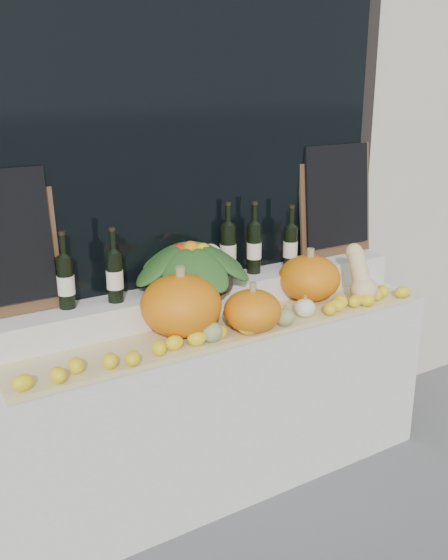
# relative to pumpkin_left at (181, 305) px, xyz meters

# --- Properties ---
(storefront_facade) EXTENTS (7.00, 0.94, 4.50)m
(storefront_facade) POSITION_rel_pumpkin_left_xyz_m (0.23, 0.80, 1.20)
(storefront_facade) COLOR beige
(storefront_facade) RESTS_ON ground
(display_sill) EXTENTS (2.30, 0.55, 0.88)m
(display_sill) POSITION_rel_pumpkin_left_xyz_m (0.23, 0.08, -0.60)
(display_sill) COLOR silver
(display_sill) RESTS_ON ground
(rear_tier) EXTENTS (2.30, 0.25, 0.16)m
(rear_tier) POSITION_rel_pumpkin_left_xyz_m (0.23, 0.23, -0.08)
(rear_tier) COLOR silver
(rear_tier) RESTS_ON display_sill
(straw_bedding) EXTENTS (2.10, 0.32, 0.02)m
(straw_bedding) POSITION_rel_pumpkin_left_xyz_m (0.23, -0.04, -0.15)
(straw_bedding) COLOR tan
(straw_bedding) RESTS_ON display_sill
(pumpkin_left) EXTENTS (0.45, 0.45, 0.28)m
(pumpkin_left) POSITION_rel_pumpkin_left_xyz_m (0.00, 0.00, 0.00)
(pumpkin_left) COLOR orange
(pumpkin_left) RESTS_ON straw_bedding
(pumpkin_right) EXTENTS (0.39, 0.39, 0.23)m
(pumpkin_right) POSITION_rel_pumpkin_left_xyz_m (0.78, 0.06, -0.02)
(pumpkin_right) COLOR orange
(pumpkin_right) RESTS_ON straw_bedding
(pumpkin_center) EXTENTS (0.34, 0.34, 0.19)m
(pumpkin_center) POSITION_rel_pumpkin_left_xyz_m (0.29, -0.13, -0.04)
(pumpkin_center) COLOR orange
(pumpkin_center) RESTS_ON straw_bedding
(butternut_squash) EXTENTS (0.14, 0.21, 0.29)m
(butternut_squash) POSITION_rel_pumpkin_left_xyz_m (1.00, -0.09, -0.02)
(butternut_squash) COLOR #F1D28E
(butternut_squash) RESTS_ON straw_bedding
(decorative_gourds) EXTENTS (0.64, 0.16, 0.17)m
(decorative_gourds) POSITION_rel_pumpkin_left_xyz_m (0.32, -0.15, -0.08)
(decorative_gourds) COLOR #3B671F
(decorative_gourds) RESTS_ON straw_bedding
(lemon_heap) EXTENTS (2.20, 0.16, 0.06)m
(lemon_heap) POSITION_rel_pumpkin_left_xyz_m (0.23, -0.15, -0.11)
(lemon_heap) COLOR yellow
(lemon_heap) RESTS_ON straw_bedding
(produce_bowl) EXTENTS (0.62, 0.62, 0.24)m
(produce_bowl) POSITION_rel_pumpkin_left_xyz_m (0.17, 0.22, 0.11)
(produce_bowl) COLOR black
(produce_bowl) RESTS_ON rear_tier
(wine_bottle_far_left) EXTENTS (0.08, 0.08, 0.35)m
(wine_bottle_far_left) POSITION_rel_pumpkin_left_xyz_m (-0.43, 0.25, 0.12)
(wine_bottle_far_left) COLOR black
(wine_bottle_far_left) RESTS_ON rear_tier
(wine_bottle_near_left) EXTENTS (0.08, 0.08, 0.34)m
(wine_bottle_near_left) POSITION_rel_pumpkin_left_xyz_m (-0.22, 0.21, 0.12)
(wine_bottle_near_left) COLOR black
(wine_bottle_near_left) RESTS_ON rear_tier
(wine_bottle_tall) EXTENTS (0.08, 0.08, 0.38)m
(wine_bottle_tall) POSITION_rel_pumpkin_left_xyz_m (0.42, 0.27, 0.13)
(wine_bottle_tall) COLOR black
(wine_bottle_tall) RESTS_ON rear_tier
(wine_bottle_near_right) EXTENTS (0.08, 0.08, 0.37)m
(wine_bottle_near_right) POSITION_rel_pumpkin_left_xyz_m (0.56, 0.24, 0.13)
(wine_bottle_near_right) COLOR black
(wine_bottle_near_right) RESTS_ON rear_tier
(wine_bottle_far_right) EXTENTS (0.08, 0.08, 0.34)m
(wine_bottle_far_right) POSITION_rel_pumpkin_left_xyz_m (0.77, 0.22, 0.11)
(wine_bottle_far_right) COLOR black
(wine_bottle_far_right) RESTS_ON rear_tier
(chalkboard_right) EXTENTS (0.50, 0.09, 0.62)m
(chalkboard_right) POSITION_rel_pumpkin_left_xyz_m (1.15, 0.30, 0.32)
(chalkboard_right) COLOR #4C331E
(chalkboard_right) RESTS_ON rear_tier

